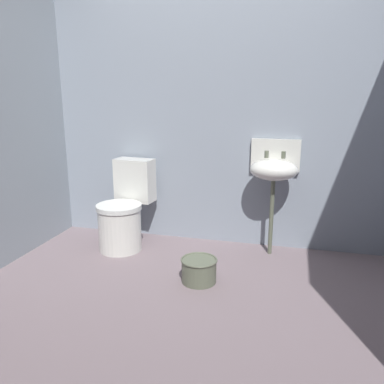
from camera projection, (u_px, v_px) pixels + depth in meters
The scene contains 5 objects.
ground_plane at pixel (181, 309), 2.62m from camera, with size 3.51×2.80×0.08m, color slate.
wall_back at pixel (219, 108), 3.48m from camera, with size 3.51×0.10×2.48m, color #8994A2.
toilet_near_wall at pixel (124, 213), 3.52m from camera, with size 0.44×0.63×0.78m.
sink at pixel (274, 169), 3.27m from camera, with size 0.42×0.35×0.99m.
bucket at pixel (199, 270), 2.90m from camera, with size 0.28×0.28×0.18m.
Camera 1 is at (0.67, -2.25, 1.37)m, focal length 36.37 mm.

